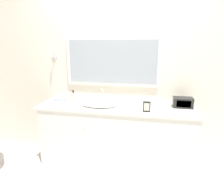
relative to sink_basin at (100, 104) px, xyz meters
The scene contains 9 objects.
ground_plane 0.96m from the sink_basin, 49.57° to the right, with size 14.00×14.00×0.00m, color silver.
wall_back 0.58m from the sink_basin, 55.55° to the left, with size 8.00×0.18×2.55m.
vanity_counter 0.51m from the sink_basin, ahead, with size 2.14×0.60×0.87m.
sink_basin is the anchor object (origin of this frame).
soap_bottle 0.43m from the sink_basin, 165.42° to the left, with size 0.06×0.06×0.17m.
appliance_box 1.11m from the sink_basin, ahead, with size 0.25×0.15×0.13m.
picture_frame 0.66m from the sink_basin, 14.73° to the right, with size 0.09×0.01×0.13m.
hand_towel_near_sink 0.61m from the sink_basin, behind, with size 0.18×0.11×0.05m.
metal_tray 0.49m from the sink_basin, ahead, with size 0.18×0.12×0.01m.
Camera 1 is at (0.42, -2.25, 1.69)m, focal length 32.00 mm.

